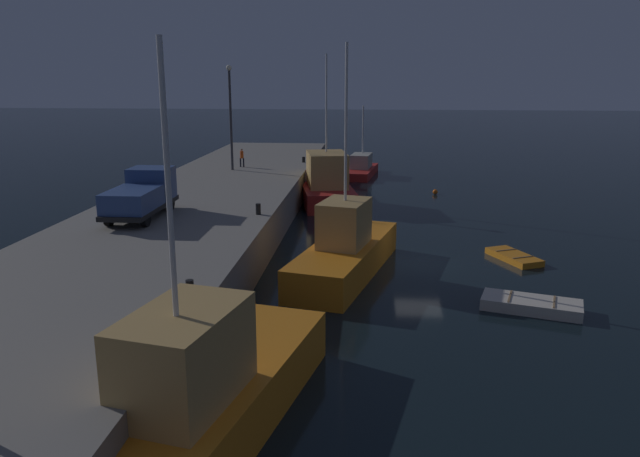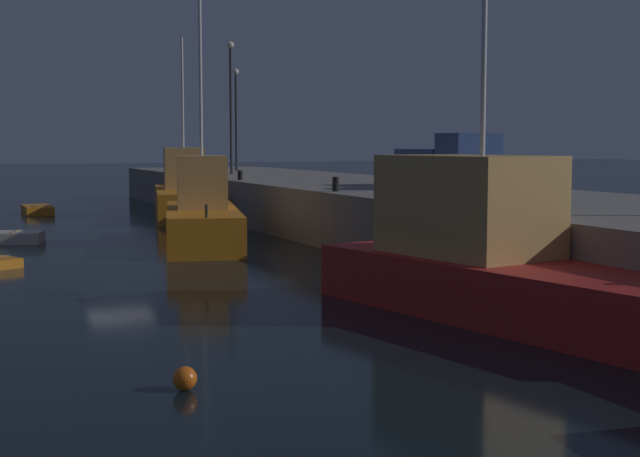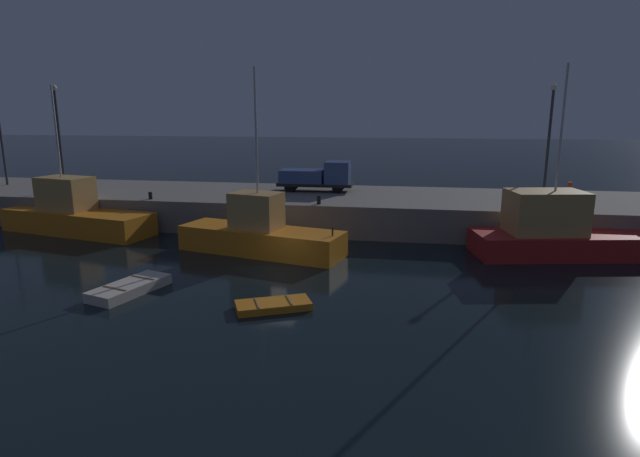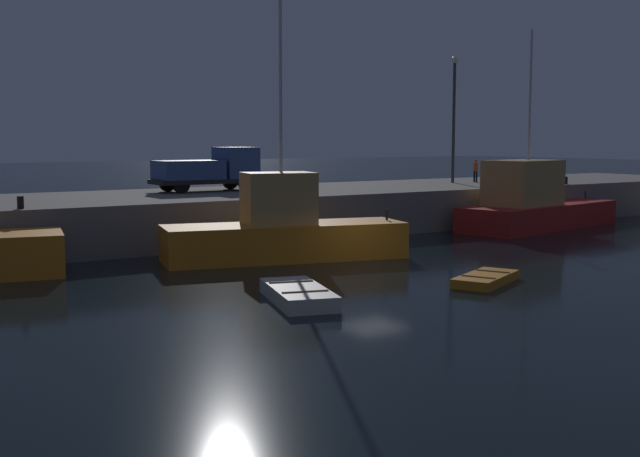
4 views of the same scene
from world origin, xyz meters
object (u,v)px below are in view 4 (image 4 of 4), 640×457
(dockworker, at_px, (476,169))
(bollard_west, at_px, (20,202))
(dinghy_orange_near, at_px, (486,279))
(rowboat_white_mid, at_px, (298,295))
(utility_truck, at_px, (211,169))
(lamp_post_central, at_px, (454,110))
(fishing_boat_blue, at_px, (283,232))
(bollard_east, at_px, (283,191))
(bollard_central, at_px, (565,180))
(fishing_boat_white, at_px, (534,205))

(dockworker, distance_m, bollard_west, 31.14)
(dinghy_orange_near, relative_size, rowboat_white_mid, 0.82)
(rowboat_white_mid, bearing_deg, dockworker, 35.52)
(rowboat_white_mid, distance_m, utility_truck, 20.56)
(rowboat_white_mid, bearing_deg, lamp_post_central, 38.07)
(fishing_boat_blue, distance_m, bollard_east, 5.93)
(dockworker, distance_m, bollard_east, 18.60)
(utility_truck, distance_m, bollard_east, 6.32)
(lamp_post_central, height_order, bollard_central, lamp_post_central)
(fishing_boat_blue, height_order, bollard_east, fishing_boat_blue)
(rowboat_white_mid, distance_m, bollard_central, 31.42)
(lamp_post_central, relative_size, bollard_west, 15.66)
(lamp_post_central, bearing_deg, bollard_central, -47.04)
(fishing_boat_white, xyz_separation_m, utility_truck, (-16.78, 8.63, 2.15))
(bollard_west, bearing_deg, dinghy_orange_near, -47.05)
(fishing_boat_blue, relative_size, fishing_boat_white, 0.91)
(lamp_post_central, xyz_separation_m, bollard_west, (-29.11, -5.22, -4.58))
(rowboat_white_mid, height_order, bollard_central, bollard_central)
(lamp_post_central, bearing_deg, rowboat_white_mid, -141.93)
(bollard_west, distance_m, bollard_central, 34.06)
(dockworker, bearing_deg, bollard_east, -165.11)
(fishing_boat_white, distance_m, lamp_post_central, 9.64)
(utility_truck, bearing_deg, bollard_central, -15.64)
(dinghy_orange_near, height_order, bollard_east, bollard_east)
(utility_truck, xyz_separation_m, dockworker, (19.04, -1.38, -0.33))
(fishing_boat_blue, relative_size, bollard_west, 21.28)
(fishing_boat_blue, height_order, rowboat_white_mid, fishing_boat_blue)
(fishing_boat_white, height_order, dockworker, fishing_boat_white)
(dinghy_orange_near, bearing_deg, fishing_boat_blue, 109.47)
(dinghy_orange_near, relative_size, dockworker, 2.35)
(bollard_central, relative_size, bollard_east, 0.81)
(utility_truck, bearing_deg, dinghy_orange_near, -86.04)
(fishing_boat_white, height_order, bollard_central, fishing_boat_white)
(fishing_boat_white, height_order, bollard_east, fishing_boat_white)
(bollard_east, bearing_deg, lamp_post_central, 17.77)
(dinghy_orange_near, relative_size, bollard_east, 5.96)
(fishing_boat_blue, bearing_deg, utility_truck, 80.71)
(dinghy_orange_near, distance_m, lamp_post_central, 26.04)
(fishing_boat_blue, distance_m, dockworker, 23.12)
(fishing_boat_blue, bearing_deg, lamp_post_central, 27.97)
(utility_truck, height_order, bollard_central, utility_truck)
(fishing_boat_blue, xyz_separation_m, utility_truck, (1.82, 11.13, 2.34))
(fishing_boat_white, bearing_deg, utility_truck, 152.79)
(bollard_west, relative_size, bollard_central, 1.08)
(fishing_boat_blue, distance_m, fishing_boat_white, 18.77)
(rowboat_white_mid, relative_size, bollard_west, 8.29)
(utility_truck, distance_m, dockworker, 19.10)
(dockworker, relative_size, bollard_west, 2.91)
(dinghy_orange_near, height_order, bollard_west, bollard_west)
(bollard_east, bearing_deg, bollard_central, -0.25)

